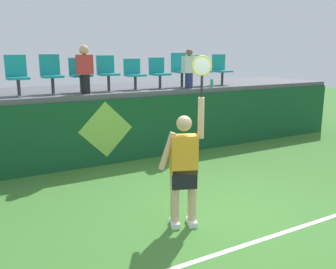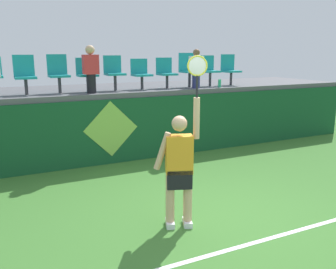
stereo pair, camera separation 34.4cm
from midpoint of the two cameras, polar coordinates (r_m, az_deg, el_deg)
name	(u,v)px [view 2 (the right image)]	position (r m, az deg, el deg)	size (l,w,h in m)	color
ground_plane	(227,218)	(5.90, 10.83, -12.73)	(40.00, 40.00, 0.00)	#3D752D
court_back_wall	(139,128)	(8.69, -3.45, 0.94)	(13.17, 0.20, 1.48)	#144C28
spectator_platform	(120,90)	(9.79, -6.54, 6.96)	(13.17, 2.75, 0.12)	#56565B
court_baseline_stripe	(260,241)	(5.37, 16.00, -15.68)	(11.86, 0.08, 0.01)	white
tennis_player	(180,166)	(5.26, 3.69, -4.90)	(0.72, 0.38, 2.47)	white
water_bottle	(220,83)	(9.83, 9.04, 7.86)	(0.08, 0.08, 0.21)	#26B272
stadium_chair_1	(25,73)	(8.57, -20.34, 8.93)	(0.44, 0.42, 0.85)	#38383D
stadium_chair_2	(58,72)	(8.68, -15.63, 9.35)	(0.44, 0.42, 0.86)	#38383D
stadium_chair_3	(87,73)	(8.81, -11.45, 9.42)	(0.44, 0.42, 0.78)	#38383D
stadium_chair_4	(114,71)	(9.01, -7.32, 9.78)	(0.44, 0.42, 0.83)	#38383D
stadium_chair_5	(141,72)	(9.26, -3.18, 9.62)	(0.44, 0.42, 0.75)	#38383D
stadium_chair_6	(166,71)	(9.55, 0.70, 9.79)	(0.44, 0.42, 0.77)	#38383D
stadium_chair_7	(188,68)	(9.87, 4.17, 10.25)	(0.44, 0.42, 0.89)	#38383D
stadium_chair_8	(209,69)	(10.20, 7.35, 10.10)	(0.44, 0.42, 0.82)	#38383D
stadium_chair_9	(230,68)	(10.60, 10.52, 10.10)	(0.44, 0.42, 0.85)	#38383D
spectator_1	(91,68)	(8.43, -10.78, 10.11)	(0.34, 0.21, 1.06)	black
spectator_2	(196,68)	(9.51, 5.47, 10.22)	(0.34, 0.20, 0.99)	navy
wall_signage_mount	(112,163)	(8.54, -7.54, -4.50)	(1.27, 0.01, 1.45)	#144C28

